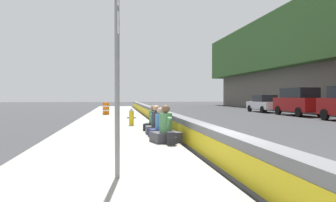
{
  "coord_description": "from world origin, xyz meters",
  "views": [
    {
      "loc": [
        -6.91,
        2.39,
        1.64
      ],
      "look_at": [
        8.67,
        -0.07,
        1.38
      ],
      "focal_mm": 34.59,
      "sensor_mm": 36.0,
      "label": 1
    }
  ],
  "objects_px": {
    "seated_person_far": "(153,122)",
    "parked_car_midline": "(264,104)",
    "seated_person_foreground": "(166,130)",
    "construction_barrel": "(106,109)",
    "seated_person_rear": "(156,125)",
    "backpack": "(171,139)",
    "parked_car_fourth": "(298,101)",
    "route_sign_post": "(117,64)",
    "seated_person_middle": "(160,128)",
    "fire_hydrant": "(131,117)"
  },
  "relations": [
    {
      "from": "seated_person_rear",
      "to": "seated_person_foreground",
      "type": "bearing_deg",
      "value": -179.21
    },
    {
      "from": "parked_car_fourth",
      "to": "seated_person_far",
      "type": "bearing_deg",
      "value": 128.6
    },
    {
      "from": "seated_person_far",
      "to": "construction_barrel",
      "type": "xyz_separation_m",
      "value": [
        12.25,
        2.43,
        0.14
      ]
    },
    {
      "from": "seated_person_foreground",
      "to": "parked_car_midline",
      "type": "distance_m",
      "value": 23.69
    },
    {
      "from": "backpack",
      "to": "parked_car_midline",
      "type": "bearing_deg",
      "value": -31.96
    },
    {
      "from": "seated_person_middle",
      "to": "seated_person_far",
      "type": "bearing_deg",
      "value": 0.03
    },
    {
      "from": "route_sign_post",
      "to": "parked_car_fourth",
      "type": "relative_size",
      "value": 0.74
    },
    {
      "from": "fire_hydrant",
      "to": "parked_car_midline",
      "type": "xyz_separation_m",
      "value": [
        13.8,
        -13.73,
        0.27
      ]
    },
    {
      "from": "fire_hydrant",
      "to": "seated_person_foreground",
      "type": "bearing_deg",
      "value": -172.12
    },
    {
      "from": "seated_person_foreground",
      "to": "construction_barrel",
      "type": "xyz_separation_m",
      "value": [
        15.85,
        2.43,
        0.1
      ]
    },
    {
      "from": "seated_person_middle",
      "to": "parked_car_midline",
      "type": "xyz_separation_m",
      "value": [
        18.58,
        -12.9,
        0.39
      ]
    },
    {
      "from": "seated_person_middle",
      "to": "parked_car_fourth",
      "type": "bearing_deg",
      "value": -45.74
    },
    {
      "from": "seated_person_far",
      "to": "construction_barrel",
      "type": "distance_m",
      "value": 12.49
    },
    {
      "from": "seated_person_rear",
      "to": "parked_car_fourth",
      "type": "relative_size",
      "value": 0.23
    },
    {
      "from": "backpack",
      "to": "parked_car_fourth",
      "type": "bearing_deg",
      "value": -41.46
    },
    {
      "from": "fire_hydrant",
      "to": "parked_car_midline",
      "type": "relative_size",
      "value": 0.19
    },
    {
      "from": "seated_person_foreground",
      "to": "seated_person_rear",
      "type": "bearing_deg",
      "value": 0.79
    },
    {
      "from": "seated_person_foreground",
      "to": "parked_car_fourth",
      "type": "xyz_separation_m",
      "value": [
        14.05,
        -13.09,
        0.67
      ]
    },
    {
      "from": "seated_person_middle",
      "to": "parked_car_fourth",
      "type": "relative_size",
      "value": 0.22
    },
    {
      "from": "backpack",
      "to": "construction_barrel",
      "type": "xyz_separation_m",
      "value": [
        16.54,
        2.5,
        0.28
      ]
    },
    {
      "from": "fire_hydrant",
      "to": "seated_person_far",
      "type": "bearing_deg",
      "value": -161.35
    },
    {
      "from": "seated_person_middle",
      "to": "fire_hydrant",
      "type": "bearing_deg",
      "value": 9.93
    },
    {
      "from": "seated_person_rear",
      "to": "seated_person_far",
      "type": "relative_size",
      "value": 1.04
    },
    {
      "from": "seated_person_middle",
      "to": "seated_person_rear",
      "type": "xyz_separation_m",
      "value": [
        1.01,
        0.03,
        0.02
      ]
    },
    {
      "from": "route_sign_post",
      "to": "parked_car_midline",
      "type": "xyz_separation_m",
      "value": [
        24.26,
        -14.44,
        -1.35
      ]
    },
    {
      "from": "fire_hydrant",
      "to": "seated_person_middle",
      "type": "xyz_separation_m",
      "value": [
        -4.78,
        -0.84,
        -0.11
      ]
    },
    {
      "from": "fire_hydrant",
      "to": "seated_person_far",
      "type": "xyz_separation_m",
      "value": [
        -2.48,
        -0.84,
        -0.11
      ]
    },
    {
      "from": "parked_car_fourth",
      "to": "parked_car_midline",
      "type": "relative_size",
      "value": 1.07
    },
    {
      "from": "backpack",
      "to": "seated_person_middle",
      "type": "bearing_deg",
      "value": 2.04
    },
    {
      "from": "seated_person_middle",
      "to": "construction_barrel",
      "type": "bearing_deg",
      "value": 9.46
    },
    {
      "from": "seated_person_middle",
      "to": "seated_person_rear",
      "type": "bearing_deg",
      "value": 1.58
    },
    {
      "from": "fire_hydrant",
      "to": "backpack",
      "type": "distance_m",
      "value": 6.83
    },
    {
      "from": "route_sign_post",
      "to": "seated_person_foreground",
      "type": "xyz_separation_m",
      "value": [
        4.4,
        -1.55,
        -1.69
      ]
    },
    {
      "from": "seated_person_foreground",
      "to": "seated_person_far",
      "type": "distance_m",
      "value": 3.6
    },
    {
      "from": "seated_person_far",
      "to": "parked_car_fourth",
      "type": "distance_m",
      "value": 16.77
    },
    {
      "from": "parked_car_midline",
      "to": "route_sign_post",
      "type": "bearing_deg",
      "value": 149.23
    },
    {
      "from": "seated_person_middle",
      "to": "parked_car_midline",
      "type": "height_order",
      "value": "parked_car_midline"
    },
    {
      "from": "seated_person_foreground",
      "to": "construction_barrel",
      "type": "bearing_deg",
      "value": 8.72
    },
    {
      "from": "seated_person_far",
      "to": "parked_car_fourth",
      "type": "bearing_deg",
      "value": -51.4
    },
    {
      "from": "seated_person_foreground",
      "to": "construction_barrel",
      "type": "distance_m",
      "value": 16.04
    },
    {
      "from": "seated_person_far",
      "to": "seated_person_foreground",
      "type": "bearing_deg",
      "value": -179.92
    },
    {
      "from": "seated_person_foreground",
      "to": "seated_person_middle",
      "type": "bearing_deg",
      "value": 0.17
    },
    {
      "from": "route_sign_post",
      "to": "parked_car_fourth",
      "type": "height_order",
      "value": "route_sign_post"
    },
    {
      "from": "seated_person_foreground",
      "to": "backpack",
      "type": "xyz_separation_m",
      "value": [
        -0.69,
        -0.07,
        -0.18
      ]
    },
    {
      "from": "seated_person_far",
      "to": "parked_car_midline",
      "type": "height_order",
      "value": "parked_car_midline"
    },
    {
      "from": "backpack",
      "to": "seated_person_far",
      "type": "bearing_deg",
      "value": 0.96
    },
    {
      "from": "route_sign_post",
      "to": "backpack",
      "type": "xyz_separation_m",
      "value": [
        3.71,
        -1.62,
        -1.88
      ]
    },
    {
      "from": "route_sign_post",
      "to": "backpack",
      "type": "relative_size",
      "value": 9.0
    },
    {
      "from": "fire_hydrant",
      "to": "seated_person_far",
      "type": "relative_size",
      "value": 0.81
    },
    {
      "from": "seated_person_foreground",
      "to": "parked_car_fourth",
      "type": "relative_size",
      "value": 0.25
    }
  ]
}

